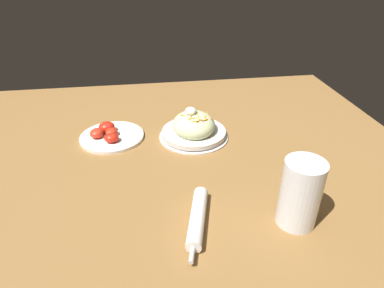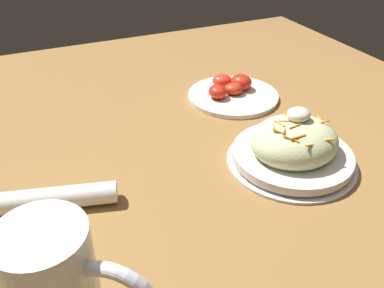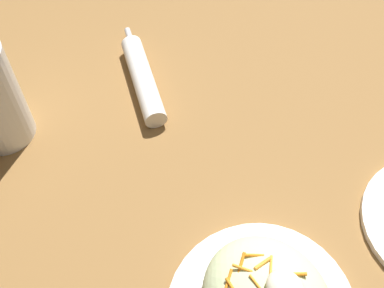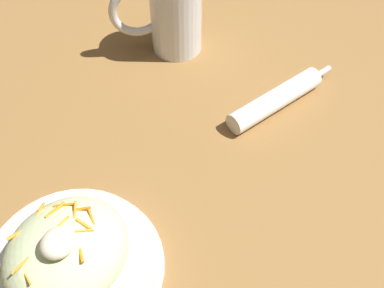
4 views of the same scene
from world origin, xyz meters
The scene contains 5 objects.
ground_plane centered at (0.00, 0.00, 0.00)m, with size 1.43×1.43×0.00m, color olive.
salad_plate centered at (0.20, -0.05, 0.03)m, with size 0.22×0.22×0.10m.
beer_mug centered at (-0.21, -0.22, 0.07)m, with size 0.14×0.12×0.16m.
napkin_roll centered at (-0.19, 0.00, 0.02)m, with size 0.21×0.08×0.03m.
tomato_plate centered at (0.23, 0.22, 0.01)m, with size 0.20×0.20×0.04m.
Camera 1 is at (-0.74, 0.09, 0.54)m, focal length 31.10 mm.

